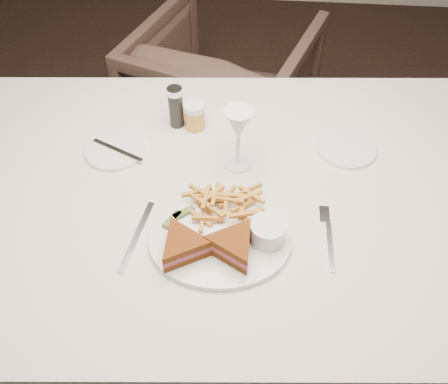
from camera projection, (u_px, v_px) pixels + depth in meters
name	position (u px, v px, depth m)	size (l,w,h in m)	color
ground	(280.00, 338.00, 1.77)	(5.00, 5.00, 0.00)	black
table	(225.00, 274.00, 1.51)	(1.43, 0.95, 0.75)	silver
chair_far	(224.00, 86.00, 2.19)	(0.68, 0.64, 0.70)	#4A362E
table_setting	(221.00, 200.00, 1.16)	(0.77, 0.58, 0.18)	white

